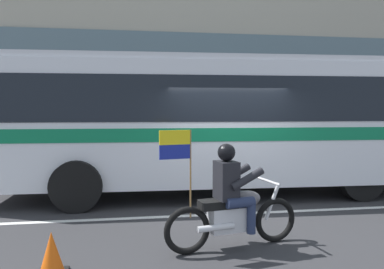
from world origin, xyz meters
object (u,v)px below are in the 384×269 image
Objects in this scene: transit_bus at (223,116)px; fire_hydrant at (358,152)px; motorcycle_with_rider at (232,204)px; traffic_cone at (52,255)px.

transit_bus reaches higher than fire_hydrant.
motorcycle_with_rider is 9.22m from fire_hydrant.
transit_bus is 4.95× the size of motorcycle_with_rider.
transit_bus is 6.64m from fire_hydrant.
motorcycle_with_rider is 3.93× the size of traffic_cone.
transit_bus is 3.76m from motorcycle_with_rider.
traffic_cone is (-2.44, -0.53, -0.41)m from motorcycle_with_rider.
traffic_cone is (-3.14, -4.02, -1.62)m from transit_bus.
fire_hydrant is at bearing 46.46° from motorcycle_with_rider.
traffic_cone is at bearing -167.74° from motorcycle_with_rider.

